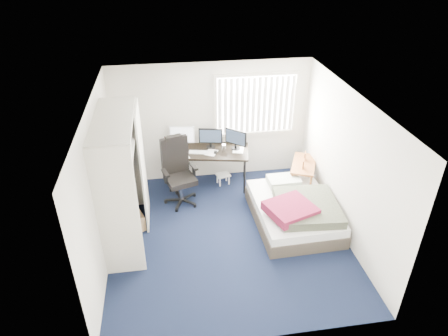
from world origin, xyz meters
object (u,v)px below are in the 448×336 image
object	(u,v)px
office_chair	(179,178)
bed	(295,210)
desk	(208,149)
nightstand	(304,166)

from	to	relation	value
office_chair	bed	size ratio (longest dim) A/B	0.72
desk	nightstand	xyz separation A→B (m)	(1.88, -0.50, -0.28)
office_chair	nightstand	world-z (taller)	office_chair
office_chair	nightstand	distance (m)	2.51
office_chair	nightstand	size ratio (longest dim) A/B	1.35
desk	office_chair	xyz separation A→B (m)	(-0.63, -0.52, -0.31)
desk	bed	world-z (taller)	desk
bed	office_chair	bearing A→B (deg)	153.01
desk	office_chair	distance (m)	0.88
desk	office_chair	world-z (taller)	office_chair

